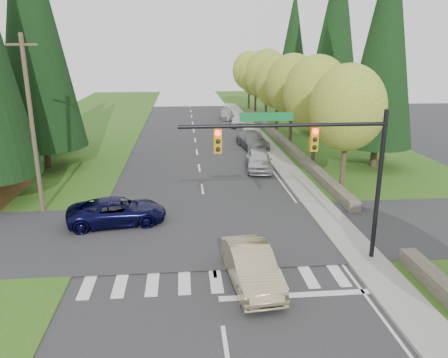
{
  "coord_description": "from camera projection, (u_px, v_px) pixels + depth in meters",
  "views": [
    {
      "loc": [
        -1.16,
        -12.82,
        9.21
      ],
      "look_at": [
        0.82,
        8.43,
        2.8
      ],
      "focal_mm": 35.0,
      "sensor_mm": 36.0,
      "label": 1
    }
  ],
  "objects": [
    {
      "name": "ground",
      "position": [
        223.0,
        328.0,
        14.98
      ],
      "size": [
        120.0,
        120.0,
        0.0
      ],
      "primitive_type": "plane",
      "color": "#28282B",
      "rests_on": "ground"
    },
    {
      "name": "grass_east",
      "position": [
        361.0,
        167.0,
        35.2
      ],
      "size": [
        14.0,
        110.0,
        0.06
      ],
      "primitive_type": "cube",
      "color": "#335215",
      "rests_on": "ground"
    },
    {
      "name": "grass_west",
      "position": [
        27.0,
        175.0,
        32.88
      ],
      "size": [
        14.0,
        110.0,
        0.06
      ],
      "primitive_type": "cube",
      "color": "#335215",
      "rests_on": "ground"
    },
    {
      "name": "cross_street",
      "position": [
        209.0,
        233.0,
        22.6
      ],
      "size": [
        120.0,
        8.0,
        0.1
      ],
      "primitive_type": "cube",
      "color": "#28282B",
      "rests_on": "ground"
    },
    {
      "name": "sidewalk_east",
      "position": [
        281.0,
        162.0,
        36.55
      ],
      "size": [
        1.8,
        80.0,
        0.13
      ],
      "primitive_type": "cube",
      "color": "gray",
      "rests_on": "ground"
    },
    {
      "name": "curb_east",
      "position": [
        271.0,
        162.0,
        36.47
      ],
      "size": [
        0.2,
        80.0,
        0.13
      ],
      "primitive_type": "cube",
      "color": "gray",
      "rests_on": "ground"
    },
    {
      "name": "stone_wall_north",
      "position": [
        280.0,
        139.0,
        44.25
      ],
      "size": [
        0.7,
        40.0,
        0.7
      ],
      "primitive_type": "cube",
      "color": "#4C4438",
      "rests_on": "ground"
    },
    {
      "name": "traffic_signal",
      "position": [
        317.0,
        154.0,
        18.22
      ],
      "size": [
        8.7,
        0.37,
        6.8
      ],
      "color": "black",
      "rests_on": "ground"
    },
    {
      "name": "utility_pole",
      "position": [
        32.0,
        125.0,
        24.09
      ],
      "size": [
        1.6,
        0.24,
        10.0
      ],
      "color": "#473828",
      "rests_on": "ground"
    },
    {
      "name": "decid_tree_0",
      "position": [
        348.0,
        108.0,
        27.53
      ],
      "size": [
        4.8,
        4.8,
        8.37
      ],
      "color": "#38281C",
      "rests_on": "ground"
    },
    {
      "name": "decid_tree_1",
      "position": [
        317.0,
        94.0,
        34.16
      ],
      "size": [
        5.2,
        5.2,
        8.8
      ],
      "color": "#38281C",
      "rests_on": "ground"
    },
    {
      "name": "decid_tree_2",
      "position": [
        293.0,
        85.0,
        40.78
      ],
      "size": [
        5.0,
        5.0,
        8.82
      ],
      "color": "#38281C",
      "rests_on": "ground"
    },
    {
      "name": "decid_tree_3",
      "position": [
        278.0,
        82.0,
        47.54
      ],
      "size": [
        5.0,
        5.0,
        8.55
      ],
      "color": "#38281C",
      "rests_on": "ground"
    },
    {
      "name": "decid_tree_4",
      "position": [
        267.0,
        75.0,
        54.11
      ],
      "size": [
        5.4,
        5.4,
        9.18
      ],
      "color": "#38281C",
      "rests_on": "ground"
    },
    {
      "name": "decid_tree_5",
      "position": [
        256.0,
        76.0,
        60.92
      ],
      "size": [
        4.8,
        4.8,
        8.3
      ],
      "color": "#38281C",
      "rests_on": "ground"
    },
    {
      "name": "decid_tree_6",
      "position": [
        249.0,
        71.0,
        67.51
      ],
      "size": [
        5.2,
        5.2,
        8.86
      ],
      "color": "#38281C",
      "rests_on": "ground"
    },
    {
      "name": "conifer_w_c",
      "position": [
        31.0,
        18.0,
        31.63
      ],
      "size": [
        6.46,
        6.46,
        20.8
      ],
      "color": "#38281C",
      "rests_on": "ground"
    },
    {
      "name": "conifer_w_e",
      "position": [
        31.0,
        35.0,
        37.46
      ],
      "size": [
        5.78,
        5.78,
        18.8
      ],
      "color": "#38281C",
      "rests_on": "ground"
    },
    {
      "name": "conifer_e_a",
      "position": [
        385.0,
        40.0,
        32.48
      ],
      "size": [
        5.44,
        5.44,
        17.8
      ],
      "color": "#38281C",
      "rests_on": "ground"
    },
    {
      "name": "conifer_e_b",
      "position": [
        336.0,
        32.0,
        45.63
      ],
      "size": [
        6.12,
        6.12,
        19.8
      ],
      "color": "#38281C",
      "rests_on": "ground"
    },
    {
      "name": "conifer_e_c",
      "position": [
        293.0,
        48.0,
        59.32
      ],
      "size": [
        5.1,
        5.1,
        16.8
      ],
      "color": "#38281C",
      "rests_on": "ground"
    },
    {
      "name": "sedan_champagne",
      "position": [
        251.0,
        267.0,
        17.55
      ],
      "size": [
        2.13,
        4.9,
        1.57
      ],
      "primitive_type": "imported",
      "rotation": [
        0.0,
        0.0,
        0.1
      ],
      "color": "tan",
      "rests_on": "ground"
    },
    {
      "name": "suv_navy",
      "position": [
        117.0,
        212.0,
        23.62
      ],
      "size": [
        5.53,
        3.16,
        1.45
      ],
      "primitive_type": "imported",
      "rotation": [
        0.0,
        0.0,
        1.72
      ],
      "color": "black",
      "rests_on": "ground"
    },
    {
      "name": "parked_car_a",
      "position": [
        259.0,
        160.0,
        34.19
      ],
      "size": [
        2.44,
        4.97,
        1.63
      ],
      "primitive_type": "imported",
      "rotation": [
        0.0,
        0.0,
        -0.11
      ],
      "color": "#BABABF",
      "rests_on": "ground"
    },
    {
      "name": "parked_car_b",
      "position": [
        252.0,
        140.0,
        41.79
      ],
      "size": [
        2.9,
        5.61,
        1.56
      ],
      "primitive_type": "imported",
      "rotation": [
        0.0,
        0.0,
        0.14
      ],
      "color": "slate",
      "rests_on": "ground"
    },
    {
      "name": "parked_car_c",
      "position": [
        252.0,
        136.0,
        43.35
      ],
      "size": [
        1.73,
        4.83,
        1.58
      ],
      "primitive_type": "imported",
      "rotation": [
        0.0,
        0.0,
        0.01
      ],
      "color": "#AAABAF",
      "rests_on": "ground"
    },
    {
      "name": "parked_car_d",
      "position": [
        239.0,
        120.0,
        53.31
      ],
      "size": [
        2.46,
        4.8,
        1.56
      ],
      "primitive_type": "imported",
      "rotation": [
        0.0,
        0.0,
        -0.14
      ],
      "color": "silver",
      "rests_on": "ground"
    },
    {
      "name": "parked_car_e",
      "position": [
        227.0,
        114.0,
        58.97
      ],
      "size": [
        2.04,
        4.55,
        1.29
      ],
      "primitive_type": "imported",
      "rotation": [
        0.0,
        0.0,
        -0.05
      ],
      "color": "#ACACB1",
      "rests_on": "ground"
    }
  ]
}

